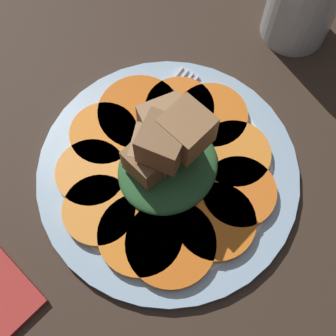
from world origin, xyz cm
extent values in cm
cube|color=#38281E|center=(0.00, 0.00, 1.00)|extent=(120.00, 120.00, 2.00)
cylinder|color=#99B7D1|center=(0.00, 0.00, 2.50)|extent=(26.47, 26.47, 1.00)
cylinder|color=white|center=(0.00, 0.00, 2.55)|extent=(21.18, 21.18, 1.00)
cylinder|color=orange|center=(6.52, 2.76, 3.55)|extent=(8.09, 8.09, 0.89)
cylinder|color=orange|center=(5.11, 5.37, 3.55)|extent=(8.55, 8.55, 0.89)
cylinder|color=orange|center=(0.60, 6.93, 3.55)|extent=(7.72, 7.72, 0.89)
cylinder|color=orange|center=(-3.20, 6.56, 3.55)|extent=(7.31, 7.31, 0.89)
cylinder|color=orange|center=(-5.93, 3.59, 3.55)|extent=(7.27, 7.27, 0.89)
cylinder|color=orange|center=(-7.52, -1.02, 3.55)|extent=(7.50, 7.50, 0.89)
cylinder|color=orange|center=(-5.86, -4.03, 3.55)|extent=(7.22, 7.22, 0.89)
cylinder|color=#D56013|center=(-2.51, -6.66, 3.55)|extent=(8.68, 8.68, 0.89)
cylinder|color=orange|center=(1.78, -7.47, 3.55)|extent=(7.01, 7.01, 0.89)
cylinder|color=#F9963A|center=(5.56, -5.20, 3.55)|extent=(7.07, 7.07, 0.89)
cylinder|color=orange|center=(7.62, -1.79, 3.55)|extent=(7.07, 7.07, 0.89)
ellipsoid|color=#2D6033|center=(0.00, 0.00, 4.24)|extent=(10.34, 9.30, 2.27)
cube|color=#9E754C|center=(0.67, -1.47, 7.14)|extent=(4.87, 4.87, 3.53)
cube|color=brown|center=(1.64, -1.01, 7.13)|extent=(3.54, 3.54, 3.51)
cube|color=#9E754C|center=(-1.83, -2.11, 7.47)|extent=(5.45, 5.45, 4.19)
cube|color=brown|center=(0.59, -0.24, 10.97)|extent=(4.82, 4.82, 3.73)
cube|color=olive|center=(-1.62, 0.65, 11.02)|extent=(3.79, 3.79, 3.77)
cube|color=silver|center=(2.72, -4.08, 3.30)|extent=(12.81, 3.42, 0.40)
cube|color=silver|center=(-4.34, -5.39, 3.30)|extent=(1.95, 2.55, 0.40)
cube|color=silver|center=(-7.41, -6.98, 3.30)|extent=(5.02, 1.22, 0.40)
cube|color=silver|center=(-7.53, -6.33, 3.30)|extent=(5.02, 1.22, 0.40)
cube|color=silver|center=(-7.65, -5.67, 3.30)|extent=(5.02, 1.22, 0.40)
cube|color=silver|center=(-7.77, -5.01, 3.30)|extent=(5.02, 1.22, 0.40)
camera|label=1|loc=(12.18, 11.96, 46.72)|focal=50.00mm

